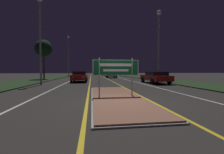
{
  "coord_description": "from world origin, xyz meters",
  "views": [
    {
      "loc": [
        -1.25,
        -6.66,
        1.41
      ],
      "look_at": [
        0.0,
        2.52,
        1.02
      ],
      "focal_mm": 24.0,
      "sensor_mm": 36.0,
      "label": 1
    }
  ],
  "objects_px": {
    "car_receding_0": "(155,77)",
    "car_receding_3": "(112,73)",
    "highway_sign": "(116,69)",
    "car_receding_2": "(105,73)",
    "streetlight_left_far": "(69,52)",
    "car_receding_1": "(111,74)",
    "streetlight_left_near": "(40,25)",
    "car_approaching_0": "(80,76)",
    "streetlight_right_near": "(159,34)"
  },
  "relations": [
    {
      "from": "highway_sign",
      "to": "car_receding_3",
      "type": "height_order",
      "value": "highway_sign"
    },
    {
      "from": "car_receding_0",
      "to": "car_receding_3",
      "type": "bearing_deg",
      "value": 90.07
    },
    {
      "from": "car_receding_2",
      "to": "car_receding_0",
      "type": "bearing_deg",
      "value": -82.6
    },
    {
      "from": "streetlight_left_near",
      "to": "streetlight_right_near",
      "type": "relative_size",
      "value": 1.01
    },
    {
      "from": "car_receding_3",
      "to": "highway_sign",
      "type": "bearing_deg",
      "value": -97.37
    },
    {
      "from": "highway_sign",
      "to": "car_receding_0",
      "type": "bearing_deg",
      "value": 54.63
    },
    {
      "from": "highway_sign",
      "to": "car_receding_2",
      "type": "height_order",
      "value": "highway_sign"
    },
    {
      "from": "car_receding_0",
      "to": "car_receding_2",
      "type": "bearing_deg",
      "value": 97.4
    },
    {
      "from": "streetlight_left_near",
      "to": "car_receding_3",
      "type": "distance_m",
      "value": 38.79
    },
    {
      "from": "car_receding_1",
      "to": "car_receding_3",
      "type": "xyz_separation_m",
      "value": [
        3.13,
        22.42,
        -0.05
      ]
    },
    {
      "from": "streetlight_right_near",
      "to": "car_approaching_0",
      "type": "distance_m",
      "value": 11.0
    },
    {
      "from": "car_receding_2",
      "to": "car_approaching_0",
      "type": "height_order",
      "value": "car_receding_2"
    },
    {
      "from": "streetlight_left_near",
      "to": "car_receding_0",
      "type": "distance_m",
      "value": 13.11
    },
    {
      "from": "streetlight_left_near",
      "to": "car_receding_3",
      "type": "height_order",
      "value": "streetlight_left_near"
    },
    {
      "from": "car_receding_0",
      "to": "car_receding_1",
      "type": "bearing_deg",
      "value": 102.86
    },
    {
      "from": "streetlight_left_far",
      "to": "car_receding_3",
      "type": "relative_size",
      "value": 2.23
    },
    {
      "from": "highway_sign",
      "to": "streetlight_left_far",
      "type": "bearing_deg",
      "value": 103.25
    },
    {
      "from": "streetlight_right_near",
      "to": "highway_sign",
      "type": "bearing_deg",
      "value": -125.47
    },
    {
      "from": "highway_sign",
      "to": "car_receding_3",
      "type": "distance_m",
      "value": 44.91
    },
    {
      "from": "car_receding_0",
      "to": "car_receding_2",
      "type": "relative_size",
      "value": 1.04
    },
    {
      "from": "car_receding_0",
      "to": "car_receding_3",
      "type": "relative_size",
      "value": 1.15
    },
    {
      "from": "highway_sign",
      "to": "streetlight_right_near",
      "type": "height_order",
      "value": "streetlight_right_near"
    },
    {
      "from": "car_receding_3",
      "to": "streetlight_right_near",
      "type": "bearing_deg",
      "value": -88.47
    },
    {
      "from": "highway_sign",
      "to": "streetlight_left_near",
      "type": "xyz_separation_m",
      "value": [
        -6.25,
        8.01,
        4.37
      ]
    },
    {
      "from": "streetlight_left_near",
      "to": "car_receding_0",
      "type": "height_order",
      "value": "streetlight_left_near"
    },
    {
      "from": "streetlight_left_near",
      "to": "car_receding_0",
      "type": "relative_size",
      "value": 1.85
    },
    {
      "from": "streetlight_left_far",
      "to": "car_receding_3",
      "type": "xyz_separation_m",
      "value": [
        12.08,
        17.7,
        -4.87
      ]
    },
    {
      "from": "streetlight_left_near",
      "to": "car_approaching_0",
      "type": "distance_m",
      "value": 7.25
    },
    {
      "from": "highway_sign",
      "to": "car_approaching_0",
      "type": "xyz_separation_m",
      "value": [
        -2.77,
        11.75,
        -0.78
      ]
    },
    {
      "from": "highway_sign",
      "to": "car_receding_1",
      "type": "relative_size",
      "value": 0.58
    },
    {
      "from": "car_receding_2",
      "to": "streetlight_left_near",
      "type": "bearing_deg",
      "value": -108.76
    },
    {
      "from": "highway_sign",
      "to": "car_receding_2",
      "type": "distance_m",
      "value": 33.84
    },
    {
      "from": "car_receding_1",
      "to": "car_approaching_0",
      "type": "distance_m",
      "value": 11.68
    },
    {
      "from": "car_receding_2",
      "to": "car_receding_3",
      "type": "xyz_separation_m",
      "value": [
        3.27,
        10.79,
        -0.02
      ]
    },
    {
      "from": "highway_sign",
      "to": "car_approaching_0",
      "type": "bearing_deg",
      "value": 103.25
    },
    {
      "from": "car_receding_0",
      "to": "car_approaching_0",
      "type": "relative_size",
      "value": 1.01
    },
    {
      "from": "car_receding_1",
      "to": "car_receding_3",
      "type": "distance_m",
      "value": 22.64
    },
    {
      "from": "car_receding_1",
      "to": "car_approaching_0",
      "type": "bearing_deg",
      "value": -117.51
    },
    {
      "from": "streetlight_left_near",
      "to": "car_receding_1",
      "type": "height_order",
      "value": "streetlight_left_near"
    },
    {
      "from": "highway_sign",
      "to": "streetlight_right_near",
      "type": "bearing_deg",
      "value": 54.53
    },
    {
      "from": "streetlight_left_far",
      "to": "car_receding_1",
      "type": "relative_size",
      "value": 2.19
    },
    {
      "from": "car_receding_3",
      "to": "car_receding_1",
      "type": "bearing_deg",
      "value": -97.95
    },
    {
      "from": "streetlight_left_far",
      "to": "streetlight_right_near",
      "type": "height_order",
      "value": "streetlight_left_far"
    },
    {
      "from": "car_receding_3",
      "to": "car_approaching_0",
      "type": "relative_size",
      "value": 0.88
    },
    {
      "from": "highway_sign",
      "to": "car_receding_1",
      "type": "height_order",
      "value": "highway_sign"
    },
    {
      "from": "car_receding_2",
      "to": "car_approaching_0",
      "type": "distance_m",
      "value": 22.61
    },
    {
      "from": "streetlight_left_near",
      "to": "car_approaching_0",
      "type": "relative_size",
      "value": 1.87
    },
    {
      "from": "streetlight_left_far",
      "to": "car_approaching_0",
      "type": "relative_size",
      "value": 1.95
    },
    {
      "from": "car_approaching_0",
      "to": "highway_sign",
      "type": "bearing_deg",
      "value": -76.75
    },
    {
      "from": "streetlight_left_far",
      "to": "car_receding_1",
      "type": "distance_m",
      "value": 11.2
    }
  ]
}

